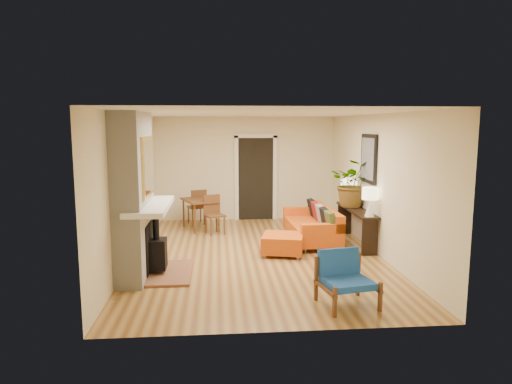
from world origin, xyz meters
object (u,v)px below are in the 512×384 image
(lamp_far, at_px, (348,188))
(houseplant, at_px, (353,183))
(ottoman, at_px, (283,243))
(lamp_near, at_px, (370,198))
(console_table, at_px, (356,216))
(sofa, at_px, (315,225))
(blue_chair, at_px, (344,275))
(dining_table, at_px, (202,205))

(lamp_far, distance_m, houseplant, 0.46)
(ottoman, relative_size, lamp_near, 1.65)
(console_table, height_order, lamp_near, lamp_near)
(lamp_near, bearing_deg, sofa, 125.43)
(console_table, relative_size, houseplant, 1.87)
(sofa, bearing_deg, lamp_near, -54.57)
(blue_chair, xyz_separation_m, lamp_far, (1.10, 3.72, 0.67))
(blue_chair, bearing_deg, lamp_far, 73.45)
(sofa, distance_m, lamp_far, 1.12)
(console_table, xyz_separation_m, lamp_far, (0.00, 0.68, 0.49))
(ottoman, relative_size, dining_table, 0.55)
(sofa, xyz_separation_m, console_table, (0.78, -0.32, 0.24))
(ottoman, bearing_deg, lamp_near, -5.66)
(sofa, xyz_separation_m, blue_chair, (-0.32, -3.36, 0.05))
(blue_chair, relative_size, dining_table, 0.50)
(lamp_near, height_order, lamp_far, same)
(lamp_far, bearing_deg, houseplant, -91.32)
(houseplant, bearing_deg, lamp_far, 88.68)
(dining_table, bearing_deg, sofa, -28.95)
(sofa, distance_m, lamp_near, 1.53)
(blue_chair, height_order, houseplant, houseplant)
(sofa, height_order, console_table, sofa)
(console_table, bearing_deg, lamp_near, -90.00)
(ottoman, bearing_deg, console_table, 21.41)
(blue_chair, relative_size, lamp_far, 1.48)
(sofa, relative_size, lamp_far, 3.66)
(ottoman, bearing_deg, lamp_far, 39.32)
(dining_table, height_order, houseplant, houseplant)
(ottoman, distance_m, blue_chair, 2.47)
(blue_chair, height_order, lamp_far, lamp_far)
(houseplant, bearing_deg, console_table, -87.65)
(lamp_near, bearing_deg, blue_chair, -116.03)
(console_table, distance_m, lamp_far, 0.83)
(houseplant, bearing_deg, ottoman, -151.22)
(dining_table, distance_m, houseplant, 3.49)
(blue_chair, distance_m, lamp_far, 3.94)
(dining_table, relative_size, houseplant, 1.64)
(ottoman, distance_m, console_table, 1.74)
(ottoman, bearing_deg, houseplant, 28.78)
(sofa, relative_size, ottoman, 2.22)
(blue_chair, bearing_deg, ottoman, 101.25)
(ottoman, relative_size, blue_chair, 1.11)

